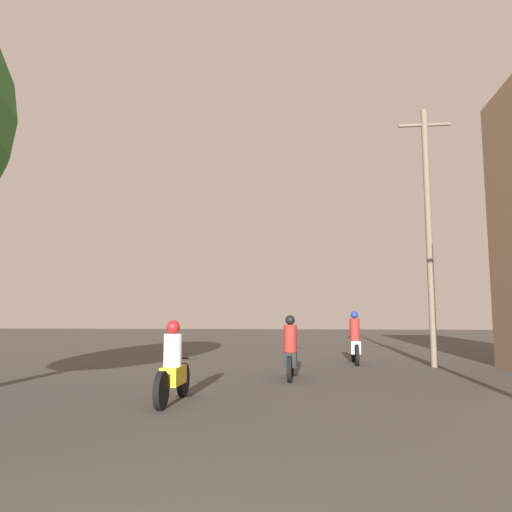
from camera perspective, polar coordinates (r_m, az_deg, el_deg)
The scene contains 4 objects.
motorcycle_yellow at distance 9.16m, azimuth -9.45°, elevation -12.62°, with size 0.60×2.05×1.44m.
motorcycle_black at distance 12.49m, azimuth 3.96°, elevation -11.03°, with size 0.60×1.98×1.54m.
motorcycle_silver at distance 16.69m, azimuth 11.22°, elevation -9.72°, with size 0.60×2.05×1.69m.
utility_pole_far at distance 16.40m, azimuth 19.14°, elevation 2.90°, with size 1.60×0.20×8.08m.
Camera 1 is at (0.86, -1.42, 1.50)m, focal length 35.00 mm.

